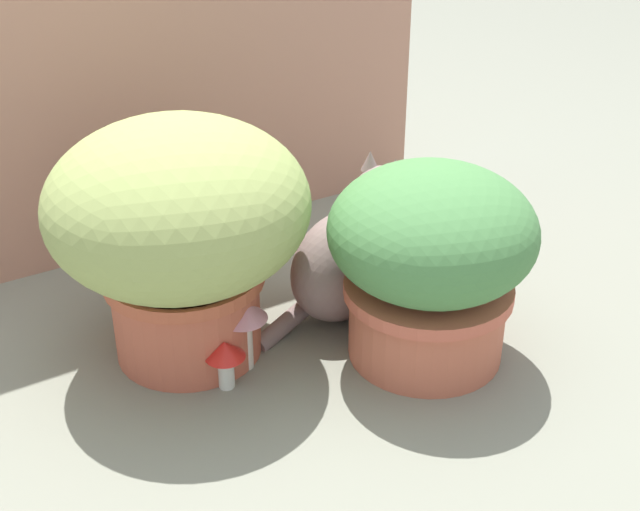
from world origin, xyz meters
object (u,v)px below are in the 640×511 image
Objects in this scene: leafy_planter at (430,258)px; mushroom_ornament_pink at (243,318)px; cat at (351,256)px; mushroom_ornament_red at (225,355)px; grass_planter at (180,225)px.

mushroom_ornament_pink is (-0.31, 0.14, -0.10)m from leafy_planter.
cat is 0.34m from mushroom_ornament_red.
mushroom_ornament_pink is (0.06, -0.10, -0.16)m from grass_planter.
mushroom_ornament_pink is at bearing 155.93° from leafy_planter.
leafy_planter reaches higher than mushroom_ornament_pink.
cat is at bearing 12.92° from mushroom_ornament_pink.
leafy_planter is 0.22m from cat.
grass_planter reaches higher than cat.
grass_planter is 1.25× the size of leafy_planter.
grass_planter is 4.87× the size of mushroom_ornament_red.
mushroom_ornament_red is at bearing 164.39° from leafy_planter.
leafy_planter is 3.91× the size of mushroom_ornament_red.
leafy_planter reaches higher than cat.
leafy_planter is (0.37, -0.24, -0.06)m from grass_planter.
leafy_planter is at bearing -24.07° from mushroom_ornament_pink.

